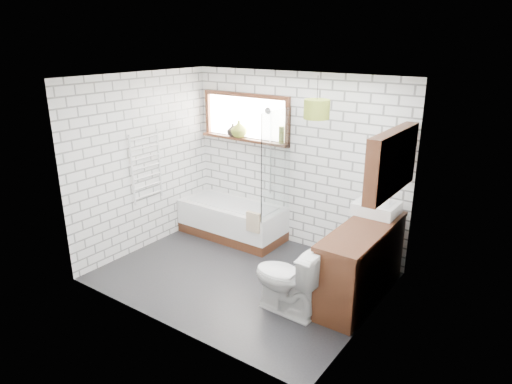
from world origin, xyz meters
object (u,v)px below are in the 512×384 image
Objects in this scene: bathtub at (232,220)px; vanity at (362,263)px; toilet at (287,279)px; pendant at (317,109)px; basin at (377,208)px.

bathtub is 2.39m from vanity.
vanity is 0.93m from toilet.
toilet is 2.08m from pendant.
toilet is at bearing -111.48° from basin.
pendant reaches higher than bathtub.
vanity is 0.72m from basin.
vanity is 1.90× the size of toilet.
vanity is 1.92m from pendant.
basin is at bearing 5.96° from pendant.
basin is at bearing -0.66° from bathtub.
bathtub is 2.37m from basin.
pendant is at bearing -174.04° from basin.
toilet is (-0.55, -0.75, -0.04)m from vanity.
basin reaches higher than vanity.
toilet is (-0.49, -1.25, -0.56)m from basin.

